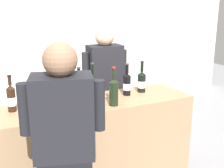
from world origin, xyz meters
TOP-DOWN VIEW (x-y plane):
  - wall_back at (0.00, 2.60)m, footprint 8.00×0.10m
  - counter at (0.00, 0.00)m, footprint 1.83×0.54m
  - wine_bottle_0 at (0.10, -0.16)m, footprint 0.08×0.08m
  - wine_bottle_1 at (0.53, 0.08)m, footprint 0.08×0.08m
  - wine_bottle_2 at (-0.20, -0.08)m, footprint 0.08×0.08m
  - wine_bottle_3 at (-0.36, 0.12)m, footprint 0.08×0.08m
  - wine_bottle_4 at (0.34, 0.06)m, footprint 0.08×0.08m
  - wine_bottle_5 at (-0.74, 0.08)m, footprint 0.07×0.07m
  - wine_bottle_6 at (-0.02, 0.06)m, footprint 0.08×0.08m
  - wine_glass at (-0.05, -0.13)m, footprint 0.07×0.07m
  - ice_bucket at (-0.51, -0.14)m, footprint 0.21×0.21m
  - person_server at (0.36, 0.61)m, footprint 0.54×0.26m
  - person_guest at (-0.51, -0.65)m, footprint 0.53×0.34m

SIDE VIEW (x-z plane):
  - counter at x=0.00m, z-range 0.00..1.00m
  - person_server at x=0.36m, z-range -0.01..1.61m
  - person_guest at x=-0.51m, z-range -0.01..1.65m
  - wine_bottle_1 at x=0.53m, z-range 0.95..1.27m
  - wine_bottle_4 at x=0.34m, z-range 0.95..1.27m
  - wine_bottle_5 at x=-0.74m, z-range 0.96..1.27m
  - wine_glass at x=-0.05m, z-range 1.03..1.21m
  - wine_bottle_3 at x=-0.36m, z-range 0.95..1.29m
  - ice_bucket at x=-0.51m, z-range 1.00..1.24m
  - wine_bottle_6 at x=-0.02m, z-range 0.95..1.30m
  - wine_bottle_2 at x=-0.20m, z-range 0.95..1.31m
  - wine_bottle_0 at x=0.10m, z-range 0.96..1.31m
  - wall_back at x=0.00m, z-range 0.00..2.80m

